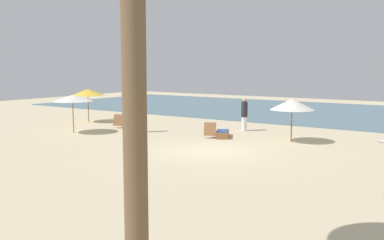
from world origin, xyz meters
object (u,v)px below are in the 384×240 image
(umbrella_0, at_px, (73,98))
(umbrella_2, at_px, (292,104))
(lounger_2, at_px, (130,124))
(person_0, at_px, (244,114))
(umbrella_1, at_px, (88,92))
(lounger_1, at_px, (221,133))
(person_1, at_px, (139,113))

(umbrella_0, height_order, umbrella_2, umbrella_2)
(lounger_2, height_order, person_0, person_0)
(umbrella_2, bearing_deg, umbrella_0, -160.26)
(umbrella_1, height_order, person_0, umbrella_1)
(umbrella_0, xyz_separation_m, lounger_2, (0.93, 3.19, -1.61))
(umbrella_1, bearing_deg, lounger_1, -2.05)
(umbrella_0, height_order, person_0, umbrella_0)
(lounger_1, xyz_separation_m, person_0, (-0.02, 2.41, 0.70))
(person_1, bearing_deg, umbrella_1, 165.15)
(umbrella_1, xyz_separation_m, lounger_1, (9.58, -0.34, -1.64))
(person_1, bearing_deg, lounger_1, 14.05)
(person_0, relative_size, person_1, 0.90)
(umbrella_2, bearing_deg, lounger_1, -170.41)
(umbrella_0, xyz_separation_m, umbrella_1, (-2.65, 3.46, 0.03))
(lounger_1, bearing_deg, person_0, 90.53)
(umbrella_0, distance_m, person_1, 3.45)
(umbrella_1, relative_size, lounger_1, 1.17)
(umbrella_0, bearing_deg, umbrella_1, 127.51)
(umbrella_2, height_order, person_1, umbrella_2)
(lounger_2, height_order, person_1, person_1)
(lounger_1, relative_size, lounger_2, 1.00)
(umbrella_0, xyz_separation_m, person_1, (2.66, 2.05, -0.81))
(umbrella_1, distance_m, umbrella_2, 12.89)
(umbrella_2, relative_size, lounger_1, 1.14)
(umbrella_1, height_order, umbrella_2, umbrella_1)
(umbrella_0, height_order, lounger_1, umbrella_0)
(person_0, bearing_deg, lounger_2, -158.74)
(umbrella_1, distance_m, person_0, 9.82)
(lounger_1, bearing_deg, umbrella_1, 177.95)
(lounger_1, bearing_deg, lounger_2, 179.23)
(umbrella_1, bearing_deg, person_0, 12.18)
(umbrella_2, distance_m, person_1, 7.78)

